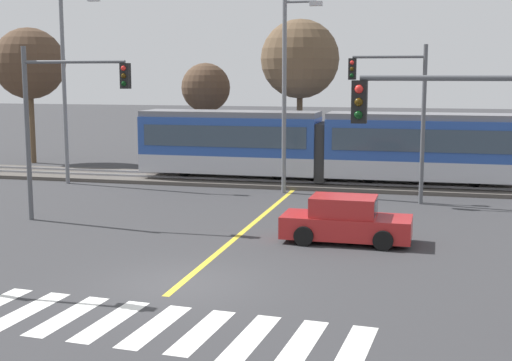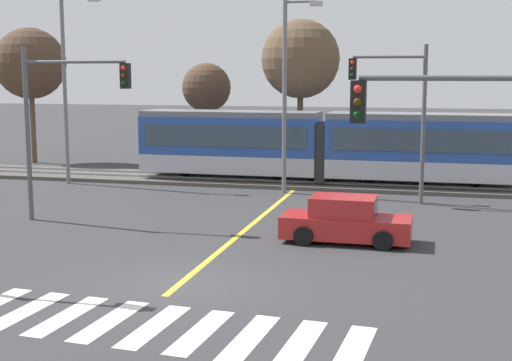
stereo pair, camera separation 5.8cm
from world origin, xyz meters
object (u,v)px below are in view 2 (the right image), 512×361
Objects in this scene: light_rail_tram at (323,144)px; street_lamp_centre at (288,85)px; traffic_light_far_right at (400,102)px; bare_tree_west at (206,88)px; sedan_crossing at (346,221)px; bare_tree_far_west at (30,64)px; bare_tree_east at (301,59)px; traffic_light_near_right at (465,154)px; traffic_light_mid_left at (60,108)px; street_lamp_west at (68,79)px.

street_lamp_centre is (-1.26, -2.76, 2.90)m from light_rail_tram.
traffic_light_far_right is 1.10× the size of bare_tree_west.
sedan_crossing is 8.57m from traffic_light_far_right.
bare_tree_far_west is 1.35× the size of bare_tree_west.
bare_tree_far_west is at bearing 177.59° from bare_tree_east.
sedan_crossing is at bearing -99.41° from traffic_light_far_right.
street_lamp_centre reaches higher than bare_tree_west.
bare_tree_far_west is 11.08m from bare_tree_west.
street_lamp_centre is at bearing -22.58° from bare_tree_far_west.
bare_tree_west reaches higher than light_rail_tram.
traffic_light_near_right reaches higher than light_rail_tram.
sedan_crossing is at bearing -37.52° from bare_tree_far_west.
traffic_light_mid_left is at bearing 148.70° from traffic_light_near_right.
traffic_light_near_right is 34.46m from bare_tree_far_west.
traffic_light_near_right is 18.27m from street_lamp_centre.
bare_tree_far_west is at bearing -175.65° from bare_tree_west.
traffic_light_mid_left is 1.06× the size of bare_tree_west.
street_lamp_west reaches higher than bare_tree_west.
bare_tree_east is (-1.88, 3.79, 4.19)m from light_rail_tram.
bare_tree_west is (-10.30, 17.15, 3.93)m from sedan_crossing.
traffic_light_mid_left is 16.41m from bare_tree_west.
bare_tree_east is at bearing 108.39° from traffic_light_near_right.
bare_tree_far_west is at bearing 135.64° from traffic_light_near_right.
light_rail_tram is 9.76m from bare_tree_west.
bare_tree_far_west is at bearing 158.98° from traffic_light_far_right.
street_lamp_west is 1.05× the size of street_lamp_centre.
sedan_crossing is 18.15m from street_lamp_west.
bare_tree_east is at bearing 95.42° from street_lamp_centre.
street_lamp_centre is 1.07× the size of bare_tree_far_west.
street_lamp_centre is 1.05× the size of bare_tree_east.
light_rail_tram is at bearing -13.53° from bare_tree_far_west.
traffic_light_far_right is (11.88, 6.91, 0.08)m from traffic_light_mid_left.
sedan_crossing is 27.33m from bare_tree_far_west.
street_lamp_west reaches higher than traffic_light_mid_left.
traffic_light_far_right is 14.97m from bare_tree_west.
street_lamp_west is 11.13m from street_lamp_centre.
street_lamp_west reaches higher than light_rail_tram.
traffic_light_mid_left reaches higher than light_rail_tram.
street_lamp_centre reaches higher than traffic_light_far_right.
light_rail_tram reaches higher than sedan_crossing.
bare_tree_east reaches higher than traffic_light_far_right.
bare_tree_east is (-0.62, 6.55, 1.29)m from street_lamp_centre.
traffic_light_near_right is 28.38m from bare_tree_west.
street_lamp_west is (-16.20, 1.61, 0.92)m from traffic_light_far_right.
bare_tree_far_west is (-18.71, 4.50, 4.02)m from light_rail_tram.
traffic_light_mid_left is at bearing -126.10° from light_rail_tram.
bare_tree_east reaches higher than bare_tree_far_west.
street_lamp_centre is 1.45× the size of bare_tree_west.
sedan_crossing is 0.63× the size of traffic_light_far_right.
bare_tree_west is at bearing 140.64° from traffic_light_far_right.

